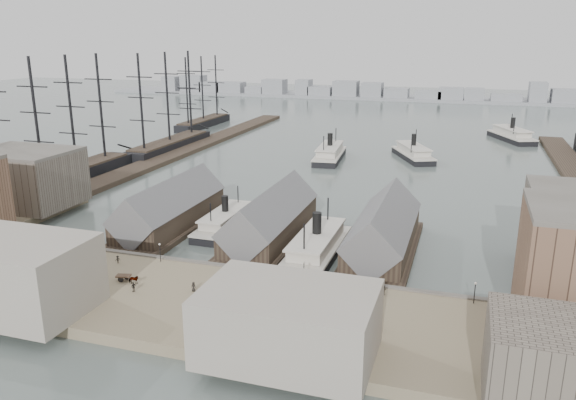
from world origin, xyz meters
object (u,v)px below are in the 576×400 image
(horse_cart_right, at_px, (260,299))
(horse_cart_center, at_px, (131,279))
(ferry_docked_west, at_px, (226,221))
(horse_cart_left, at_px, (39,258))
(tram, at_px, (564,327))

(horse_cart_right, bearing_deg, horse_cart_center, 85.41)
(ferry_docked_west, relative_size, horse_cart_center, 5.00)
(ferry_docked_west, distance_m, horse_cart_right, 45.06)
(ferry_docked_west, bearing_deg, horse_cart_center, -92.86)
(ferry_docked_west, relative_size, horse_cart_left, 5.32)
(ferry_docked_west, height_order, horse_cart_right, ferry_docked_west)
(ferry_docked_west, xyz_separation_m, tram, (70.68, -35.61, 1.84))
(tram, relative_size, horse_cart_right, 2.35)
(ferry_docked_west, bearing_deg, tram, -26.74)
(tram, bearing_deg, horse_cart_right, -168.82)
(ferry_docked_west, bearing_deg, horse_cart_right, -58.66)
(tram, xyz_separation_m, horse_cart_center, (-72.59, -2.63, -1.11))
(horse_cart_left, bearing_deg, tram, -80.94)
(horse_cart_left, distance_m, horse_cart_right, 48.69)
(ferry_docked_west, xyz_separation_m, horse_cart_center, (-1.91, -38.24, 0.73))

